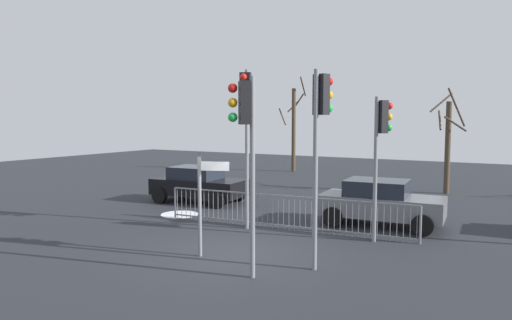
# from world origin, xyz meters

# --- Properties ---
(ground_plane) EXTENTS (60.00, 60.00, 0.00)m
(ground_plane) POSITION_xyz_m (0.00, 0.00, 0.00)
(ground_plane) COLOR #26282D
(traffic_light_foreground_right) EXTENTS (0.44, 0.49, 4.02)m
(traffic_light_foreground_right) POSITION_xyz_m (2.91, 3.10, 2.95)
(traffic_light_foreground_right) COLOR slate
(traffic_light_foreground_right) RESTS_ON ground
(traffic_light_rear_left) EXTENTS (0.37, 0.55, 4.90)m
(traffic_light_rear_left) POSITION_xyz_m (-1.00, 2.40, 3.58)
(traffic_light_rear_left) COLOR slate
(traffic_light_rear_left) RESTS_ON ground
(traffic_light_rear_right) EXTENTS (0.48, 0.46, 4.30)m
(traffic_light_rear_right) POSITION_xyz_m (1.28, -1.37, 3.15)
(traffic_light_rear_right) COLOR slate
(traffic_light_rear_right) RESTS_ON ground
(traffic_light_mid_left) EXTENTS (0.38, 0.55, 4.50)m
(traffic_light_mid_left) POSITION_xyz_m (2.38, 0.02, 3.30)
(traffic_light_mid_left) COLOR slate
(traffic_light_mid_left) RESTS_ON ground
(direction_sign_post) EXTENTS (0.75, 0.33, 2.61)m
(direction_sign_post) POSITION_xyz_m (-0.48, -0.54, 1.48)
(direction_sign_post) COLOR slate
(direction_sign_post) RESTS_ON ground
(pedestrian_guard_railing) EXTENTS (8.07, 0.75, 1.07)m
(pedestrian_guard_railing) POSITION_xyz_m (-0.01, 3.01, 0.55)
(pedestrian_guard_railing) COLOR slate
(pedestrian_guard_railing) RESTS_ON ground
(car_black_far) EXTENTS (3.93, 2.20, 1.47)m
(car_black_far) POSITION_xyz_m (-5.15, 5.49, 0.77)
(car_black_far) COLOR black
(car_black_far) RESTS_ON ground
(car_grey_trailing) EXTENTS (3.90, 2.14, 1.47)m
(car_grey_trailing) POSITION_xyz_m (2.44, 5.02, 0.77)
(car_grey_trailing) COLOR slate
(car_grey_trailing) RESTS_ON ground
(bare_tree_left) EXTENTS (1.87, 1.86, 6.06)m
(bare_tree_left) POSITION_xyz_m (-6.64, 17.70, 2.89)
(bare_tree_left) COLOR #473828
(bare_tree_left) RESTS_ON ground
(bare_tree_right) EXTENTS (1.64, 1.64, 4.78)m
(bare_tree_right) POSITION_xyz_m (3.33, 13.00, 2.33)
(bare_tree_right) COLOR #473828
(bare_tree_right) RESTS_ON ground
(snow_patch_kerb) EXTENTS (1.33, 1.33, 0.01)m
(snow_patch_kerb) POSITION_xyz_m (-4.25, 3.17, 0.01)
(snow_patch_kerb) COLOR white
(snow_patch_kerb) RESTS_ON ground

